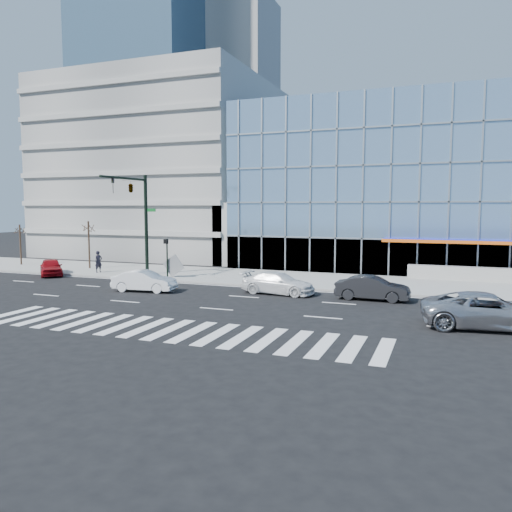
{
  "coord_description": "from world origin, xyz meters",
  "views": [
    {
      "loc": [
        11.74,
        -28.49,
        5.6
      ],
      "look_at": [
        -0.33,
        3.0,
        2.28
      ],
      "focal_mm": 35.0,
      "sensor_mm": 36.0,
      "label": 1
    }
  ],
  "objects_px": {
    "street_tree_far": "(20,230)",
    "pedestrian": "(99,262)",
    "traffic_signal": "(135,200)",
    "white_sedan": "(144,281)",
    "white_suv": "(278,283)",
    "ped_signal_post": "(167,252)",
    "silver_suv": "(488,311)",
    "street_tree_near": "(88,228)",
    "dark_sedan": "(372,288)",
    "tilted_panel": "(173,266)",
    "red_sedan": "(51,267)"
  },
  "relations": [
    {
      "from": "ped_signal_post",
      "to": "white_suv",
      "type": "height_order",
      "value": "ped_signal_post"
    },
    {
      "from": "traffic_signal",
      "to": "red_sedan",
      "type": "height_order",
      "value": "traffic_signal"
    },
    {
      "from": "street_tree_near",
      "to": "dark_sedan",
      "type": "xyz_separation_m",
      "value": [
        25.66,
        -5.7,
        -3.05
      ]
    },
    {
      "from": "traffic_signal",
      "to": "white_suv",
      "type": "height_order",
      "value": "traffic_signal"
    },
    {
      "from": "silver_suv",
      "to": "white_suv",
      "type": "height_order",
      "value": "silver_suv"
    },
    {
      "from": "ped_signal_post",
      "to": "dark_sedan",
      "type": "relative_size",
      "value": 0.68
    },
    {
      "from": "ped_signal_post",
      "to": "tilted_panel",
      "type": "distance_m",
      "value": 1.2
    },
    {
      "from": "street_tree_near",
      "to": "street_tree_far",
      "type": "distance_m",
      "value": 8.01
    },
    {
      "from": "street_tree_far",
      "to": "red_sedan",
      "type": "xyz_separation_m",
      "value": [
        7.51,
        -4.13,
        -2.75
      ]
    },
    {
      "from": "dark_sedan",
      "to": "tilted_panel",
      "type": "bearing_deg",
      "value": 78.4
    },
    {
      "from": "ped_signal_post",
      "to": "street_tree_far",
      "type": "bearing_deg",
      "value": 171.69
    },
    {
      "from": "street_tree_near",
      "to": "tilted_panel",
      "type": "height_order",
      "value": "street_tree_near"
    },
    {
      "from": "ped_signal_post",
      "to": "red_sedan",
      "type": "bearing_deg",
      "value": -171.05
    },
    {
      "from": "dark_sedan",
      "to": "red_sedan",
      "type": "distance_m",
      "value": 26.19
    },
    {
      "from": "ped_signal_post",
      "to": "dark_sedan",
      "type": "distance_m",
      "value": 16.52
    },
    {
      "from": "ped_signal_post",
      "to": "tilted_panel",
      "type": "xyz_separation_m",
      "value": [
        0.45,
        0.23,
        -1.09
      ]
    },
    {
      "from": "street_tree_near",
      "to": "dark_sedan",
      "type": "height_order",
      "value": "street_tree_near"
    },
    {
      "from": "street_tree_far",
      "to": "red_sedan",
      "type": "bearing_deg",
      "value": -28.79
    },
    {
      "from": "tilted_panel",
      "to": "white_sedan",
      "type": "bearing_deg",
      "value": -84.09
    },
    {
      "from": "white_suv",
      "to": "pedestrian",
      "type": "xyz_separation_m",
      "value": [
        -17.04,
        3.65,
        0.35
      ]
    },
    {
      "from": "silver_suv",
      "to": "dark_sedan",
      "type": "xyz_separation_m",
      "value": [
        -6.0,
        5.3,
        -0.1
      ]
    },
    {
      "from": "ped_signal_post",
      "to": "white_suv",
      "type": "relative_size",
      "value": 0.62
    },
    {
      "from": "ped_signal_post",
      "to": "pedestrian",
      "type": "height_order",
      "value": "ped_signal_post"
    },
    {
      "from": "pedestrian",
      "to": "ped_signal_post",
      "type": "bearing_deg",
      "value": -75.58
    },
    {
      "from": "red_sedan",
      "to": "pedestrian",
      "type": "bearing_deg",
      "value": -11.59
    },
    {
      "from": "silver_suv",
      "to": "white_sedan",
      "type": "height_order",
      "value": "silver_suv"
    },
    {
      "from": "white_suv",
      "to": "red_sedan",
      "type": "bearing_deg",
      "value": 90.87
    },
    {
      "from": "ped_signal_post",
      "to": "tilted_panel",
      "type": "relative_size",
      "value": 2.31
    },
    {
      "from": "traffic_signal",
      "to": "ped_signal_post",
      "type": "distance_m",
      "value": 4.75
    },
    {
      "from": "street_tree_far",
      "to": "pedestrian",
      "type": "xyz_separation_m",
      "value": [
        10.62,
        -2.05,
        -2.39
      ]
    },
    {
      "from": "traffic_signal",
      "to": "street_tree_near",
      "type": "bearing_deg",
      "value": 157.29
    },
    {
      "from": "white_sedan",
      "to": "red_sedan",
      "type": "xyz_separation_m",
      "value": [
        -11.53,
        3.87,
        -0.0
      ]
    },
    {
      "from": "ped_signal_post",
      "to": "white_sedan",
      "type": "bearing_deg",
      "value": -74.14
    },
    {
      "from": "tilted_panel",
      "to": "red_sedan",
      "type": "bearing_deg",
      "value": -175.24
    },
    {
      "from": "street_tree_far",
      "to": "dark_sedan",
      "type": "relative_size",
      "value": 0.88
    },
    {
      "from": "traffic_signal",
      "to": "white_sedan",
      "type": "relative_size",
      "value": 1.89
    },
    {
      "from": "street_tree_near",
      "to": "silver_suv",
      "type": "distance_m",
      "value": 33.64
    },
    {
      "from": "ped_signal_post",
      "to": "street_tree_near",
      "type": "xyz_separation_m",
      "value": [
        -9.5,
        2.56,
        1.64
      ]
    },
    {
      "from": "silver_suv",
      "to": "dark_sedan",
      "type": "distance_m",
      "value": 8.0
    },
    {
      "from": "tilted_panel",
      "to": "ped_signal_post",
      "type": "bearing_deg",
      "value": -157.48
    },
    {
      "from": "street_tree_near",
      "to": "street_tree_far",
      "type": "height_order",
      "value": "street_tree_near"
    },
    {
      "from": "street_tree_near",
      "to": "red_sedan",
      "type": "distance_m",
      "value": 5.18
    },
    {
      "from": "street_tree_near",
      "to": "dark_sedan",
      "type": "distance_m",
      "value": 26.46
    },
    {
      "from": "street_tree_far",
      "to": "pedestrian",
      "type": "relative_size",
      "value": 2.15
    },
    {
      "from": "ped_signal_post",
      "to": "street_tree_near",
      "type": "relative_size",
      "value": 0.71
    },
    {
      "from": "street_tree_near",
      "to": "ped_signal_post",
      "type": "bearing_deg",
      "value": -15.06
    },
    {
      "from": "traffic_signal",
      "to": "white_sedan",
      "type": "bearing_deg",
      "value": -51.42
    },
    {
      "from": "silver_suv",
      "to": "white_suv",
      "type": "bearing_deg",
      "value": 58.68
    },
    {
      "from": "white_sedan",
      "to": "silver_suv",
      "type": "bearing_deg",
      "value": -106.07
    },
    {
      "from": "ped_signal_post",
      "to": "silver_suv",
      "type": "bearing_deg",
      "value": -20.85
    }
  ]
}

